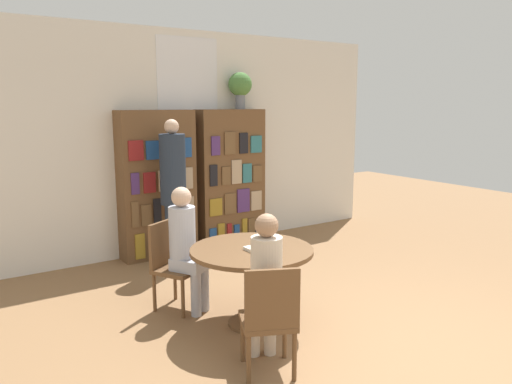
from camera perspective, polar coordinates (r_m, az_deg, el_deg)
ground_plane at (r=4.44m, az=16.62°, el=-17.53°), size 16.00×16.00×0.00m
wall_back at (r=7.02m, az=-7.75°, el=5.79°), size 6.40×0.07×3.00m
bookshelf_left at (r=6.68m, az=-11.21°, el=0.79°), size 1.00×0.34×1.94m
bookshelf_right at (r=7.18m, az=-2.93°, el=1.62°), size 1.00×0.34×1.94m
flower_vase at (r=7.20m, az=-1.83°, el=12.01°), size 0.33×0.33×0.52m
reading_table at (r=4.57m, az=-0.50°, el=-8.04°), size 1.12×1.12×0.73m
chair_near_camera at (r=3.79m, az=1.56°, el=-13.94°), size 0.53×0.53×0.87m
chair_left_side at (r=5.07m, az=-9.63°, el=-7.76°), size 0.54×0.54×0.87m
seated_reader_left at (r=4.90m, az=-8.01°, el=-5.66°), size 0.38×0.40×1.24m
seated_reader_right at (r=3.88m, az=1.08°, el=-10.16°), size 0.35×0.39×1.22m
librarian_standing at (r=6.20m, az=-9.47°, el=1.74°), size 0.32×0.59×1.84m
open_book_on_table at (r=4.48m, az=0.41°, el=-6.45°), size 0.24×0.18×0.03m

